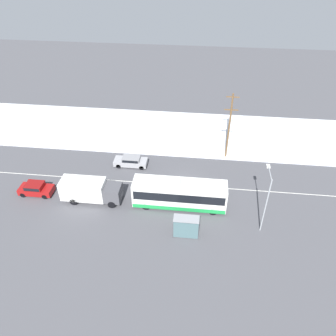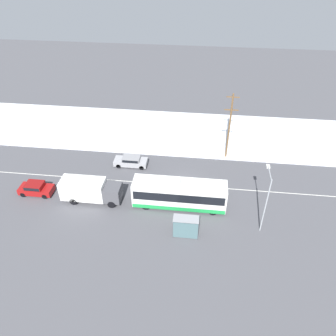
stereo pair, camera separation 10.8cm
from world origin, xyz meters
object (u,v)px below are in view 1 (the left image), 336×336
Objects in this scene: city_bus at (179,194)px; bus_shelter at (186,225)px; utility_pole_roadside at (229,132)px; pedestrian_at_stop at (187,220)px; streetlamp at (267,195)px; parked_car_near_truck at (36,188)px; utility_pole_snowlot at (230,119)px; box_truck at (90,190)px; sedan_car at (131,161)px.

city_bus is 4.01× the size of bus_shelter.
city_bus is 12.29m from utility_pole_roadside.
pedestrian_at_stop is 0.27× the size of streetlamp.
parked_car_near_truck is 0.50× the size of utility_pole_snowlot.
pedestrian_at_stop is at bearing -108.07° from utility_pole_roadside.
streetlamp is (19.46, -2.07, 2.89)m from box_truck.
pedestrian_at_stop is at bearing -10.92° from parked_car_near_truck.
utility_pole_roadside is 0.97× the size of utility_pole_snowlot.
utility_pole_snowlot reaches higher than sedan_car.
parked_car_near_truck is 25.63m from utility_pole_roadside.
utility_pole_roadside reaches higher than box_truck.
utility_pole_snowlot is at bearing 75.36° from bus_shelter.
utility_pole_snowlot reaches higher than bus_shelter.
box_truck is at bearing -145.93° from utility_pole_roadside.
pedestrian_at_stop is 8.67m from streetlamp.
city_bus is 5.78× the size of pedestrian_at_stop.
utility_pole_snowlot reaches higher than box_truck.
box_truck is 7.03m from parked_car_near_truck.
parked_car_near_truck is at bearing -149.21° from utility_pole_snowlot.
sedan_car is 0.57× the size of utility_pole_roadside.
parked_car_near_truck is 18.86m from pedestrian_at_stop.
parked_car_near_truck is (-10.26, -7.03, 0.05)m from sedan_car.
parked_car_near_truck is 0.58× the size of streetlamp.
bus_shelter is (1.08, -4.76, -0.03)m from city_bus.
bus_shelter is at bearing -104.64° from utility_pole_snowlot.
utility_pole_roadside is (16.14, 10.91, 2.54)m from box_truck.
utility_pole_snowlot reaches higher than utility_pole_roadside.
bus_shelter is 0.34× the size of utility_pole_roadside.
utility_pole_snowlot reaches higher than pedestrian_at_stop.
streetlamp reaches higher than box_truck.
utility_pole_roadside reaches higher than parked_car_near_truck.
city_bus is at bearing -113.10° from utility_pole_snowlot.
city_bus is 1.51× the size of box_truck.
parked_car_near_truck is at bearing 169.08° from pedestrian_at_stop.
utility_pole_roadside is at bearing -164.70° from sedan_car.
city_bus is 10.47m from box_truck.
city_bus is 1.32× the size of utility_pole_snowlot.
streetlamp is at bearing -14.69° from city_bus.
bus_shelter is (8.27, -11.86, 0.90)m from sedan_car.
parked_car_near_truck is 26.80m from streetlamp.
utility_pole_snowlot is (16.46, 14.33, 2.67)m from box_truck.
box_truck is 0.90× the size of utility_pole_roadside.
city_bus is 3.70m from pedestrian_at_stop.
sedan_car is at bearing 149.67° from streetlamp.
parked_car_near_truck is 2.18× the size of pedestrian_at_stop.
parked_car_near_truck is 0.51× the size of utility_pole_roadside.
pedestrian_at_stop is at bearing 127.87° from sedan_car.
pedestrian_at_stop is (1.06, -3.50, -0.57)m from city_bus.
box_truck is 19.78m from streetlamp.
streetlamp is at bearing -75.67° from utility_pole_roadside.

